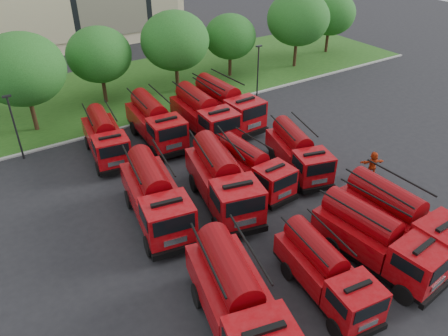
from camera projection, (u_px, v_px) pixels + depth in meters
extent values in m
plane|color=black|center=(269.00, 237.00, 25.45)|extent=(140.00, 140.00, 0.00)
cube|color=#1A4412|center=(109.00, 93.00, 43.90)|extent=(70.00, 16.00, 0.12)
cube|color=gray|center=(142.00, 123.00, 38.14)|extent=(70.00, 0.30, 0.14)
cylinder|color=#382314|center=(34.00, 115.00, 36.28)|extent=(0.36, 0.36, 2.80)
ellipsoid|color=#163F12|center=(22.00, 69.00, 34.19)|extent=(6.72, 6.72, 5.71)
cylinder|color=#382314|center=(105.00, 90.00, 41.40)|extent=(0.36, 0.36, 2.45)
ellipsoid|color=#163F12|center=(99.00, 55.00, 39.57)|extent=(5.88, 5.88, 5.00)
cylinder|color=#382314|center=(177.00, 79.00, 43.51)|extent=(0.36, 0.36, 2.73)
ellipsoid|color=#163F12|center=(175.00, 41.00, 41.47)|extent=(6.55, 6.55, 5.57)
cylinder|color=#382314|center=(230.00, 66.00, 47.59)|extent=(0.36, 0.36, 2.27)
ellipsoid|color=#163F12|center=(230.00, 37.00, 45.89)|extent=(5.46, 5.46, 4.64)
cylinder|color=#382314|center=(295.00, 55.00, 50.08)|extent=(0.36, 0.36, 2.87)
ellipsoid|color=#163F12|center=(298.00, 18.00, 47.93)|extent=(6.89, 6.89, 5.85)
cylinder|color=#382314|center=(327.00, 43.00, 54.84)|extent=(0.36, 0.36, 2.52)
ellipsoid|color=#163F12|center=(330.00, 13.00, 52.96)|extent=(6.05, 6.05, 5.14)
cylinder|color=black|center=(16.00, 129.00, 31.71)|extent=(0.14, 0.14, 5.00)
cube|color=black|center=(6.00, 96.00, 30.37)|extent=(0.60, 0.25, 0.12)
cylinder|color=black|center=(258.00, 72.00, 41.93)|extent=(0.14, 0.14, 5.00)
cube|color=black|center=(259.00, 46.00, 40.58)|extent=(0.60, 0.25, 0.12)
cube|color=black|center=(237.00, 318.00, 19.65)|extent=(4.22, 8.06, 0.33)
cube|color=#7E0004|center=(228.00, 285.00, 20.15)|extent=(3.77, 5.53, 1.43)
cylinder|color=#630306|center=(228.00, 267.00, 19.54)|extent=(2.66, 4.86, 1.65)
cylinder|color=black|center=(198.00, 295.00, 20.92)|extent=(0.65, 1.26, 1.21)
cylinder|color=black|center=(247.00, 282.00, 21.65)|extent=(0.65, 1.26, 1.21)
cube|color=black|center=(323.00, 284.00, 21.55)|extent=(2.86, 6.42, 0.27)
cube|color=black|center=(366.00, 334.00, 19.16)|extent=(2.23, 0.52, 0.31)
cube|color=#7E0004|center=(355.00, 301.00, 19.40)|extent=(2.42, 2.23, 1.73)
cube|color=black|center=(372.00, 311.00, 18.42)|extent=(1.85, 0.29, 0.75)
cube|color=#7E0004|center=(313.00, 261.00, 21.93)|extent=(2.70, 4.33, 1.15)
cylinder|color=#630306|center=(315.00, 247.00, 21.43)|extent=(1.82, 3.87, 1.33)
cylinder|color=black|center=(335.00, 328.00, 19.46)|extent=(0.44, 1.01, 0.98)
cylinder|color=black|center=(371.00, 312.00, 20.21)|extent=(0.44, 1.01, 0.98)
cylinder|color=black|center=(288.00, 271.00, 22.45)|extent=(0.44, 1.01, 0.98)
cylinder|color=black|center=(321.00, 259.00, 23.20)|extent=(0.44, 1.01, 0.98)
cube|color=black|center=(373.00, 253.00, 23.33)|extent=(2.96, 7.18, 0.30)
cube|color=black|center=(435.00, 294.00, 21.01)|extent=(2.51, 0.49, 0.35)
cube|color=#7E0004|center=(419.00, 263.00, 21.15)|extent=(2.65, 2.42, 1.95)
cube|color=black|center=(443.00, 269.00, 20.17)|extent=(2.09, 0.25, 0.85)
cube|color=#7E0004|center=(358.00, 231.00, 23.64)|extent=(2.88, 4.81, 1.30)
cylinder|color=#630306|center=(361.00, 216.00, 23.08)|extent=(1.89, 4.32, 1.50)
cylinder|color=black|center=(404.00, 294.00, 21.06)|extent=(0.45, 1.13, 1.10)
cylinder|color=black|center=(429.00, 272.00, 22.27)|extent=(0.45, 1.13, 1.10)
cylinder|color=black|center=(332.00, 246.00, 23.97)|extent=(0.45, 1.13, 1.10)
cylinder|color=black|center=(358.00, 229.00, 25.19)|extent=(0.45, 1.13, 1.10)
cube|color=black|center=(396.00, 233.00, 24.72)|extent=(2.51, 7.32, 0.31)
cube|color=#7E0004|center=(442.00, 241.00, 22.35)|extent=(2.58, 2.33, 2.03)
cube|color=#7E0004|center=(383.00, 211.00, 25.09)|extent=(2.62, 4.82, 1.35)
cylinder|color=#630306|center=(386.00, 195.00, 24.50)|extent=(1.63, 4.39, 1.56)
cylinder|color=black|center=(425.00, 271.00, 22.31)|extent=(0.38, 1.15, 1.14)
cylinder|color=black|center=(356.00, 224.00, 25.52)|extent=(0.38, 1.15, 1.14)
cylinder|color=black|center=(383.00, 210.00, 26.66)|extent=(0.38, 1.15, 1.14)
cube|color=black|center=(157.00, 210.00, 26.43)|extent=(3.74, 7.86, 0.32)
cube|color=black|center=(176.00, 251.00, 23.48)|extent=(2.70, 0.73, 0.38)
cube|color=#7E0004|center=(168.00, 219.00, 23.77)|extent=(3.01, 2.79, 2.10)
cube|color=black|center=(174.00, 225.00, 22.58)|extent=(2.24, 0.44, 0.92)
cube|color=#7E0004|center=(150.00, 188.00, 26.90)|extent=(3.45, 5.34, 1.40)
cylinder|color=#630306|center=(149.00, 173.00, 26.30)|extent=(2.37, 4.74, 1.62)
cylinder|color=black|center=(149.00, 246.00, 23.89)|extent=(0.58, 1.23, 1.19)
cylinder|color=black|center=(192.00, 234.00, 24.72)|extent=(0.58, 1.23, 1.19)
cylinder|color=black|center=(130.00, 199.00, 27.59)|extent=(0.58, 1.23, 1.19)
cylinder|color=black|center=(167.00, 190.00, 28.42)|extent=(0.58, 1.23, 1.19)
cube|color=black|center=(222.00, 194.00, 27.86)|extent=(4.25, 8.10, 0.33)
cube|color=black|center=(245.00, 232.00, 24.76)|extent=(2.75, 0.90, 0.39)
cube|color=#7E0004|center=(237.00, 201.00, 25.09)|extent=(3.19, 2.98, 2.15)
cube|color=black|center=(246.00, 207.00, 23.84)|extent=(2.27, 0.59, 0.94)
cube|color=#7E0004|center=(216.00, 173.00, 28.36)|extent=(3.80, 5.56, 1.43)
cylinder|color=#630306|center=(216.00, 157.00, 27.74)|extent=(2.68, 4.89, 1.66)
cylinder|color=black|center=(218.00, 227.00, 25.26)|extent=(0.66, 1.27, 1.21)
cylinder|color=black|center=(258.00, 218.00, 25.99)|extent=(0.66, 1.27, 1.21)
cylinder|color=black|center=(194.00, 183.00, 29.14)|extent=(0.66, 1.27, 1.21)
cylinder|color=black|center=(230.00, 176.00, 29.87)|extent=(0.66, 1.27, 1.21)
cube|color=black|center=(252.00, 179.00, 29.62)|extent=(2.38, 6.41, 0.27)
cube|color=black|center=(284.00, 202.00, 27.44)|extent=(2.26, 0.33, 0.32)
cube|color=#7E0004|center=(274.00, 180.00, 27.59)|extent=(2.30, 2.09, 1.76)
cube|color=black|center=(286.00, 182.00, 26.68)|extent=(1.90, 0.14, 0.77)
cube|color=#7E0004|center=(243.00, 163.00, 29.92)|extent=(2.41, 4.25, 1.17)
cylinder|color=#630306|center=(244.00, 151.00, 29.41)|extent=(1.53, 3.85, 1.35)
cylinder|color=black|center=(263.00, 202.00, 27.53)|extent=(0.36, 1.01, 0.99)
cylinder|color=black|center=(287.00, 191.00, 28.57)|extent=(0.36, 1.01, 0.99)
cylinder|color=black|center=(226.00, 174.00, 30.26)|extent=(0.36, 1.01, 0.99)
cylinder|color=black|center=(249.00, 165.00, 31.30)|extent=(0.36, 1.01, 0.99)
cube|color=black|center=(297.00, 163.00, 31.28)|extent=(3.84, 6.90, 0.28)
cube|color=black|center=(319.00, 189.00, 28.61)|extent=(2.32, 0.86, 0.33)
cube|color=#7E0004|center=(313.00, 166.00, 28.90)|extent=(2.77, 2.60, 1.83)
cube|color=black|center=(321.00, 169.00, 27.83)|extent=(1.91, 0.57, 0.80)
cube|color=#7E0004|center=(291.00, 147.00, 31.72)|extent=(3.37, 4.77, 1.22)
cylinder|color=#630306|center=(292.00, 135.00, 31.19)|extent=(2.41, 4.17, 1.41)
cylinder|color=black|center=(298.00, 185.00, 29.08)|extent=(0.59, 1.08, 1.03)
cylinder|color=black|center=(327.00, 180.00, 29.63)|extent=(0.59, 1.08, 1.03)
cylinder|color=black|center=(273.00, 155.00, 32.42)|extent=(0.59, 1.08, 1.03)
cylinder|color=black|center=(300.00, 151.00, 32.97)|extent=(0.59, 1.08, 1.03)
cube|color=black|center=(107.00, 149.00, 33.08)|extent=(3.14, 6.96, 0.29)
cube|color=black|center=(117.00, 171.00, 30.49)|extent=(2.41, 0.58, 0.34)
cube|color=#7E0004|center=(112.00, 150.00, 30.74)|extent=(2.63, 2.42, 1.87)
cube|color=black|center=(114.00, 151.00, 29.68)|extent=(2.00, 0.33, 0.82)
cube|color=#7E0004|center=(103.00, 134.00, 33.49)|extent=(2.95, 4.70, 1.25)
cylinder|color=#630306|center=(101.00, 122.00, 32.95)|extent=(2.00, 4.20, 1.44)
cylinder|color=black|center=(99.00, 169.00, 30.82)|extent=(0.48, 1.09, 1.06)
cylinder|color=black|center=(130.00, 162.00, 31.61)|extent=(0.48, 1.09, 1.06)
cylinder|color=black|center=(88.00, 143.00, 34.07)|extent=(0.48, 1.09, 1.06)
cylinder|color=black|center=(116.00, 137.00, 34.86)|extent=(0.48, 1.09, 1.06)
cube|color=black|center=(156.00, 133.00, 35.12)|extent=(2.92, 7.47, 0.31)
cube|color=black|center=(175.00, 154.00, 32.39)|extent=(2.62, 0.45, 0.37)
cube|color=#7E0004|center=(167.00, 133.00, 32.64)|extent=(2.72, 2.48, 2.04)
cube|color=black|center=(173.00, 133.00, 31.52)|extent=(2.19, 0.21, 0.89)
cube|color=#7E0004|center=(150.00, 118.00, 35.53)|extent=(2.90, 4.98, 1.36)
cylinder|color=#630306|center=(149.00, 106.00, 34.94)|extent=(1.88, 4.49, 1.57)
cylinder|color=black|center=(155.00, 153.00, 32.66)|extent=(0.45, 1.17, 1.15)
cylinder|color=black|center=(184.00, 145.00, 33.65)|extent=(0.45, 1.17, 1.15)
cylinder|color=black|center=(134.00, 128.00, 36.07)|extent=(0.45, 1.17, 1.15)
cylinder|color=black|center=(161.00, 122.00, 37.06)|extent=(0.45, 1.17, 1.15)
cube|color=black|center=(204.00, 126.00, 36.14)|extent=(2.81, 7.65, 0.32)
cube|color=black|center=(227.00, 146.00, 33.37)|extent=(2.71, 0.39, 0.38)
cube|color=#7E0004|center=(219.00, 125.00, 33.61)|extent=(2.74, 2.49, 2.10)
cube|color=black|center=(227.00, 125.00, 32.47)|extent=(2.27, 0.15, 0.92)
cube|color=#7E0004|center=(197.00, 111.00, 36.55)|extent=(2.86, 5.07, 1.40)
cylinder|color=#630306|center=(196.00, 99.00, 35.94)|extent=(1.81, 4.60, 1.62)
cylinder|color=black|center=(207.00, 145.00, 33.61)|extent=(0.43, 1.20, 1.19)
cylinder|color=black|center=(234.00, 137.00, 34.69)|extent=(0.43, 1.20, 1.19)
cylinder|color=black|center=(180.00, 122.00, 37.08)|extent=(0.43, 1.20, 1.19)
cylinder|color=black|center=(206.00, 115.00, 38.15)|extent=(0.43, 1.20, 1.19)
cube|color=black|center=(226.00, 116.00, 37.82)|extent=(2.86, 7.81, 0.33)
cube|color=black|center=(254.00, 133.00, 35.15)|extent=(2.76, 0.39, 0.39)
cube|color=#7E0004|center=(245.00, 113.00, 35.34)|extent=(2.80, 2.54, 2.15)
cube|color=black|center=(255.00, 113.00, 34.23)|extent=(2.31, 0.16, 0.94)
cube|color=#7E0004|center=(218.00, 102.00, 38.19)|extent=(2.92, 5.18, 1.43)
cylinder|color=#630306|center=(218.00, 89.00, 37.57)|extent=(1.85, 4.69, 1.65)
cylinder|color=black|center=(234.00, 133.00, 35.28)|extent=(0.44, 1.23, 1.21)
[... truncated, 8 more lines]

